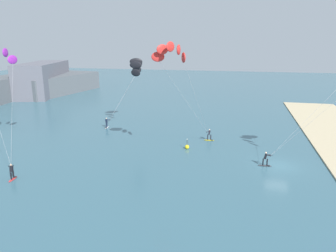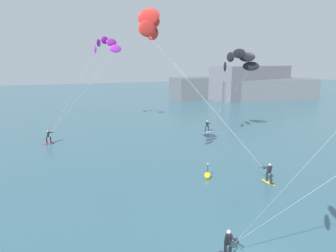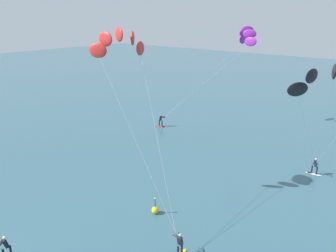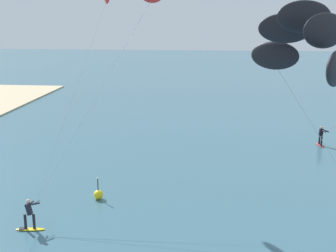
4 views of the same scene
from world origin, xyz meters
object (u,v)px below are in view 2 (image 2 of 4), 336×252
object	(u,v)px
kitesurfer_mid_water	(156,32)
kitesurfer_far_out	(237,63)
kitesurfer_downwind	(103,48)
marker_buoy	(208,175)

from	to	relation	value
kitesurfer_mid_water	kitesurfer_far_out	size ratio (longest dim) A/B	1.22
kitesurfer_far_out	kitesurfer_downwind	world-z (taller)	kitesurfer_downwind
kitesurfer_mid_water	kitesurfer_downwind	bearing A→B (deg)	93.43
kitesurfer_mid_water	kitesurfer_far_out	world-z (taller)	kitesurfer_mid_water
kitesurfer_mid_water	kitesurfer_downwind	xyz separation A→B (m)	(-1.30, 21.67, -0.41)
kitesurfer_mid_water	kitesurfer_far_out	distance (m)	15.72
kitesurfer_mid_water	marker_buoy	bearing A→B (deg)	-14.30
kitesurfer_downwind	marker_buoy	bearing A→B (deg)	-76.55
kitesurfer_far_out	marker_buoy	world-z (taller)	kitesurfer_far_out
kitesurfer_mid_water	marker_buoy	xyz separation A→B (m)	(4.14, -1.05, -11.62)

